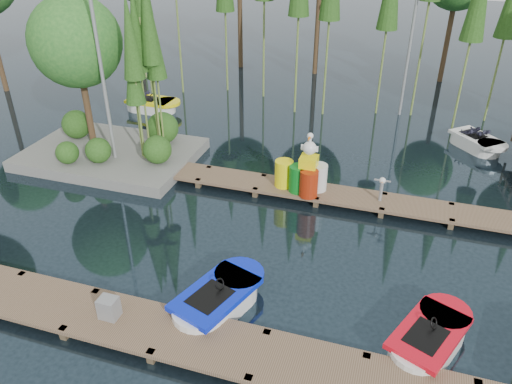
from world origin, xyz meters
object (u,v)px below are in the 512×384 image
(drum_cluster, at_px, (308,175))
(boat_red, at_px, (429,339))
(boat_blue, at_px, (218,300))
(yellow_barrel, at_px, (284,173))
(utility_cabinet, at_px, (109,308))
(boat_yellow_far, at_px, (152,105))
(island, at_px, (96,73))

(drum_cluster, bearing_deg, boat_red, -53.94)
(boat_blue, xyz_separation_m, yellow_barrel, (0.06, 5.74, 0.48))
(boat_red, xyz_separation_m, utility_cabinet, (-6.86, -1.54, 0.31))
(boat_red, height_order, drum_cluster, drum_cluster)
(boat_red, distance_m, boat_yellow_far, 16.61)
(yellow_barrel, bearing_deg, boat_red, -49.23)
(boat_yellow_far, distance_m, drum_cluster, 10.33)
(boat_red, xyz_separation_m, boat_yellow_far, (-12.48, 10.95, 0.04))
(boat_red, bearing_deg, island, 175.88)
(boat_yellow_far, bearing_deg, boat_red, -19.09)
(boat_yellow_far, bearing_deg, yellow_barrel, -13.07)
(drum_cluster, bearing_deg, island, 173.23)
(island, height_order, utility_cabinet, island)
(utility_cabinet, distance_m, drum_cluster, 7.48)
(drum_cluster, bearing_deg, boat_blue, -99.15)
(boat_yellow_far, relative_size, utility_cabinet, 5.28)
(island, bearing_deg, drum_cluster, -6.77)
(boat_blue, height_order, utility_cabinet, boat_blue)
(boat_red, height_order, yellow_barrel, yellow_barrel)
(island, relative_size, yellow_barrel, 7.55)
(yellow_barrel, bearing_deg, boat_yellow_far, 144.76)
(boat_blue, xyz_separation_m, boat_red, (4.76, 0.28, -0.02))
(boat_yellow_far, xyz_separation_m, drum_cluster, (8.62, -5.65, 0.61))
(boat_yellow_far, relative_size, drum_cluster, 1.33)
(yellow_barrel, relative_size, drum_cluster, 0.44)
(boat_yellow_far, height_order, yellow_barrel, boat_yellow_far)
(boat_blue, distance_m, boat_red, 4.77)
(boat_red, height_order, boat_yellow_far, boat_yellow_far)
(boat_blue, xyz_separation_m, drum_cluster, (0.90, 5.58, 0.63))
(boat_red, bearing_deg, yellow_barrel, 154.52)
(yellow_barrel, xyz_separation_m, drum_cluster, (0.84, -0.15, 0.15))
(boat_yellow_far, distance_m, utility_cabinet, 13.71)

